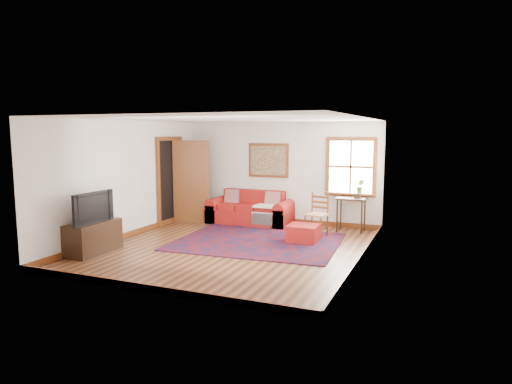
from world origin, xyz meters
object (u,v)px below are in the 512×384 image
at_px(red_leather_sofa, 250,213).
at_px(side_table, 351,203).
at_px(red_ottoman, 303,233).
at_px(ladder_back_chair, 318,213).
at_px(media_cabinet, 93,237).

relative_size(red_leather_sofa, side_table, 2.67).
bearing_deg(red_ottoman, red_leather_sofa, 141.45).
height_order(side_table, ladder_back_chair, ladder_back_chair).
bearing_deg(red_leather_sofa, ladder_back_chair, -18.65).
distance_m(red_leather_sofa, side_table, 2.50).
distance_m(ladder_back_chair, media_cabinet, 4.65).
distance_m(red_ottoman, media_cabinet, 4.13).
xyz_separation_m(red_leather_sofa, media_cabinet, (-1.61, -3.70, 0.03)).
height_order(side_table, media_cabinet, side_table).
bearing_deg(media_cabinet, side_table, 42.42).
bearing_deg(media_cabinet, red_leather_sofa, 66.42).
distance_m(red_ottoman, side_table, 1.61).
bearing_deg(side_table, red_ottoman, -117.99).
bearing_deg(red_ottoman, ladder_back_chair, 78.75).
xyz_separation_m(red_leather_sofa, ladder_back_chair, (1.87, -0.63, 0.23)).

